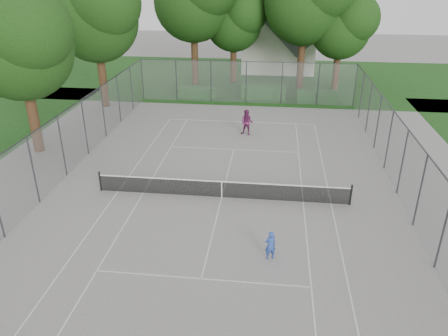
# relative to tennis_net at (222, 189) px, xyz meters

# --- Properties ---
(ground) EXTENTS (120.00, 120.00, 0.00)m
(ground) POSITION_rel_tennis_net_xyz_m (0.00, 0.00, -0.51)
(ground) COLOR slate
(ground) RESTS_ON ground
(grass_far) EXTENTS (60.00, 20.00, 0.00)m
(grass_far) POSITION_rel_tennis_net_xyz_m (0.00, 26.00, -0.51)
(grass_far) COLOR #163F12
(grass_far) RESTS_ON ground
(court_markings) EXTENTS (11.03, 23.83, 0.01)m
(court_markings) POSITION_rel_tennis_net_xyz_m (0.00, 0.00, -0.50)
(court_markings) COLOR silver
(court_markings) RESTS_ON ground
(tennis_net) EXTENTS (12.87, 0.10, 1.10)m
(tennis_net) POSITION_rel_tennis_net_xyz_m (0.00, 0.00, 0.00)
(tennis_net) COLOR black
(tennis_net) RESTS_ON ground
(perimeter_fence) EXTENTS (18.08, 34.08, 3.52)m
(perimeter_fence) POSITION_rel_tennis_net_xyz_m (0.00, 0.00, 1.30)
(perimeter_fence) COLOR #38383D
(perimeter_fence) RESTS_ON ground
(tree_far_midleft) EXTENTS (6.20, 5.66, 8.91)m
(tree_far_midleft) POSITION_rel_tennis_net_xyz_m (-1.71, 24.13, 5.61)
(tree_far_midleft) COLOR #3D2616
(tree_far_midleft) RESTS_ON ground
(tree_far_right) EXTENTS (6.03, 5.51, 8.67)m
(tree_far_right) POSITION_rel_tennis_net_xyz_m (8.08, 21.93, 5.44)
(tree_far_right) COLOR #3D2616
(tree_far_right) RESTS_ON ground
(tree_side_back) EXTENTS (7.56, 6.90, 10.87)m
(tree_side_back) POSITION_rel_tennis_net_xyz_m (-11.51, 14.56, 6.96)
(tree_side_back) COLOR #3D2616
(tree_side_back) RESTS_ON ground
(tree_side_front) EXTENTS (6.99, 6.39, 10.05)m
(tree_side_front) POSITION_rel_tennis_net_xyz_m (-12.26, 4.76, 6.40)
(tree_side_front) COLOR #3D2616
(tree_side_front) RESTS_ON ground
(hedge_left) EXTENTS (3.48, 1.04, 0.87)m
(hedge_left) POSITION_rel_tennis_net_xyz_m (-4.44, 18.18, -0.08)
(hedge_left) COLOR #1B4F19
(hedge_left) RESTS_ON ground
(hedge_mid) EXTENTS (3.92, 1.12, 1.23)m
(hedge_mid) POSITION_rel_tennis_net_xyz_m (1.44, 18.37, 0.10)
(hedge_mid) COLOR #1B4F19
(hedge_mid) RESTS_ON ground
(hedge_right) EXTENTS (3.35, 1.23, 1.00)m
(hedge_right) POSITION_rel_tennis_net_xyz_m (6.03, 17.74, -0.01)
(hedge_right) COLOR #1B4F19
(hedge_right) RESTS_ON ground
(house) EXTENTS (7.69, 5.96, 9.57)m
(house) POSITION_rel_tennis_net_xyz_m (2.62, 30.15, 3.34)
(house) COLOR silver
(house) RESTS_ON ground
(girl_player) EXTENTS (0.54, 0.45, 1.28)m
(girl_player) POSITION_rel_tennis_net_xyz_m (2.55, -4.81, 0.13)
(girl_player) COLOR #2D4AA8
(girl_player) RESTS_ON ground
(woman_player) EXTENTS (1.01, 0.87, 1.78)m
(woman_player) POSITION_rel_tennis_net_xyz_m (0.63, 9.21, 0.38)
(woman_player) COLOR #662250
(woman_player) RESTS_ON ground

